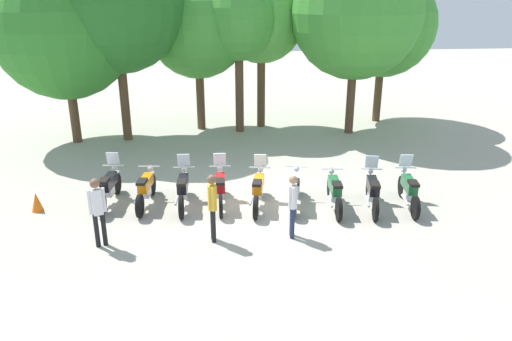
{
  "coord_description": "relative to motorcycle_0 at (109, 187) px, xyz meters",
  "views": [
    {
      "loc": [
        -1.53,
        -12.44,
        5.65
      ],
      "look_at": [
        0.0,
        0.5,
        0.9
      ],
      "focal_mm": 33.7,
      "sensor_mm": 36.0,
      "label": 1
    }
  ],
  "objects": [
    {
      "name": "traffic_cone",
      "position": [
        -1.93,
        -0.3,
        -0.24
      ],
      "size": [
        0.32,
        0.32,
        0.55
      ],
      "primitive_type": "cone",
      "color": "orange",
      "rests_on": "ground_plane"
    },
    {
      "name": "tree_0",
      "position": [
        -2.38,
        6.56,
        3.92
      ],
      "size": [
        5.3,
        5.3,
        7.1
      ],
      "color": "brown",
      "rests_on": "ground_plane"
    },
    {
      "name": "motorcycle_4",
      "position": [
        4.21,
        -0.68,
        0.0
      ],
      "size": [
        0.76,
        2.16,
        1.37
      ],
      "rotation": [
        0.0,
        0.0,
        1.36
      ],
      "color": "black",
      "rests_on": "ground_plane"
    },
    {
      "name": "tree_3",
      "position": [
        4.39,
        7.46,
        4.22
      ],
      "size": [
        3.43,
        3.43,
        6.49
      ],
      "color": "brown",
      "rests_on": "ground_plane"
    },
    {
      "name": "tree_1",
      "position": [
        -0.37,
        6.71,
        4.85
      ],
      "size": [
        5.29,
        5.29,
        8.02
      ],
      "color": "brown",
      "rests_on": "ground_plane"
    },
    {
      "name": "person_2",
      "position": [
        4.82,
        -2.62,
        0.43
      ],
      "size": [
        0.24,
        0.41,
        1.63
      ],
      "rotation": [
        0.0,
        0.0,
        3.03
      ],
      "color": "#232D4C",
      "rests_on": "ground_plane"
    },
    {
      "name": "tree_4",
      "position": [
        5.43,
        8.21,
        4.15
      ],
      "size": [
        3.7,
        3.7,
        6.54
      ],
      "color": "brown",
      "rests_on": "ground_plane"
    },
    {
      "name": "tree_5",
      "position": [
        9.1,
        6.62,
        4.47
      ],
      "size": [
        5.33,
        5.33,
        7.66
      ],
      "color": "brown",
      "rests_on": "ground_plane"
    },
    {
      "name": "motorcycle_6",
      "position": [
        6.31,
        -1.06,
        -0.01
      ],
      "size": [
        0.65,
        2.19,
        0.99
      ],
      "rotation": [
        0.0,
        0.0,
        1.46
      ],
      "color": "black",
      "rests_on": "ground_plane"
    },
    {
      "name": "motorcycle_7",
      "position": [
        7.37,
        -1.18,
        0.0
      ],
      "size": [
        0.77,
        2.16,
        1.37
      ],
      "rotation": [
        0.0,
        0.0,
        1.35
      ],
      "color": "black",
      "rests_on": "ground_plane"
    },
    {
      "name": "person_1",
      "position": [
        2.88,
        -2.59,
        0.49
      ],
      "size": [
        0.24,
        0.41,
        1.72
      ],
      "rotation": [
        0.0,
        0.0,
        0.08
      ],
      "color": "black",
      "rests_on": "ground_plane"
    },
    {
      "name": "ground_plane",
      "position": [
        4.21,
        -0.69,
        -0.52
      ],
      "size": [
        80.0,
        80.0,
        0.0
      ],
      "primitive_type": "plane",
      "color": "#ADA899"
    },
    {
      "name": "motorcycle_1",
      "position": [
        1.05,
        -0.22,
        -0.01
      ],
      "size": [
        0.66,
        2.18,
        0.99
      ],
      "rotation": [
        0.0,
        0.0,
        1.44
      ],
      "color": "black",
      "rests_on": "ground_plane"
    },
    {
      "name": "person_0",
      "position": [
        0.2,
        -2.54,
        0.5
      ],
      "size": [
        0.4,
        0.3,
        1.72
      ],
      "rotation": [
        0.0,
        0.0,
        1.96
      ],
      "color": "black",
      "rests_on": "ground_plane"
    },
    {
      "name": "motorcycle_3",
      "position": [
        3.15,
        -0.44,
        0.0
      ],
      "size": [
        0.62,
        2.19,
        1.37
      ],
      "rotation": [
        0.0,
        0.0,
        1.53
      ],
      "color": "black",
      "rests_on": "ground_plane"
    },
    {
      "name": "motorcycle_2",
      "position": [
        2.1,
        -0.41,
        0.0
      ],
      "size": [
        0.62,
        2.19,
        1.37
      ],
      "rotation": [
        0.0,
        0.0,
        1.52
      ],
      "color": "black",
      "rests_on": "ground_plane"
    },
    {
      "name": "tree_6",
      "position": [
        11.04,
        8.55,
        3.88
      ],
      "size": [
        4.63,
        4.63,
        6.73
      ],
      "color": "brown",
      "rests_on": "ground_plane"
    },
    {
      "name": "motorcycle_5",
      "position": [
        5.26,
        -0.73,
        -0.01
      ],
      "size": [
        0.79,
        2.15,
        0.99
      ],
      "rotation": [
        0.0,
        0.0,
        1.33
      ],
      "color": "black",
      "rests_on": "ground_plane"
    },
    {
      "name": "motorcycle_8",
      "position": [
        8.42,
        -1.2,
        0.0
      ],
      "size": [
        0.71,
        2.18,
        1.37
      ],
      "rotation": [
        0.0,
        0.0,
        1.4
      ],
      "color": "black",
      "rests_on": "ground_plane"
    },
    {
      "name": "tree_2",
      "position": [
        2.71,
        8.08,
        3.86
      ],
      "size": [
        4.26,
        4.26,
        6.53
      ],
      "color": "brown",
      "rests_on": "ground_plane"
    },
    {
      "name": "motorcycle_0",
      "position": [
        0.0,
        0.0,
        0.0
      ],
      "size": [
        0.65,
        2.19,
        1.37
      ],
      "rotation": [
        0.0,
        0.0,
        1.45
      ],
      "color": "black",
      "rests_on": "ground_plane"
    }
  ]
}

